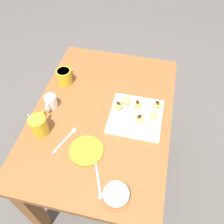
% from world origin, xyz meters
% --- Properties ---
extents(ground_plane, '(8.00, 8.00, 0.00)m').
position_xyz_m(ground_plane, '(0.00, 0.00, 0.00)').
color(ground_plane, '#514C47').
extents(dining_table, '(1.00, 0.71, 0.70)m').
position_xyz_m(dining_table, '(0.00, 0.00, 0.57)').
color(dining_table, brown).
rests_on(dining_table, ground_plane).
extents(pastry_plate_square, '(0.26, 0.26, 0.02)m').
position_xyz_m(pastry_plate_square, '(0.01, -0.17, 0.71)').
color(pastry_plate_square, white).
rests_on(pastry_plate_square, dining_table).
extents(coffee_mug_mustard_left, '(0.12, 0.08, 0.15)m').
position_xyz_m(coffee_mug_mustard_left, '(-0.17, 0.26, 0.76)').
color(coffee_mug_mustard_left, gold).
rests_on(coffee_mug_mustard_left, dining_table).
extents(coffee_mug_mustard_right, '(0.12, 0.08, 0.09)m').
position_xyz_m(coffee_mug_mustard_right, '(0.18, 0.26, 0.75)').
color(coffee_mug_mustard_right, gold).
rests_on(coffee_mug_mustard_right, dining_table).
extents(cream_pitcher_white, '(0.10, 0.06, 0.07)m').
position_xyz_m(cream_pitcher_white, '(-0.01, 0.27, 0.74)').
color(cream_pitcher_white, white).
rests_on(cream_pitcher_white, dining_table).
extents(ice_cream_bowl, '(0.11, 0.11, 0.08)m').
position_xyz_m(ice_cream_bowl, '(-0.40, -0.16, 0.74)').
color(ice_cream_bowl, white).
rests_on(ice_cream_bowl, dining_table).
extents(saucer_orange_left, '(0.16, 0.16, 0.01)m').
position_xyz_m(saucer_orange_left, '(-0.23, 0.01, 0.71)').
color(saucer_orange_left, orange).
rests_on(saucer_orange_left, dining_table).
extents(loose_spoon_near_saucer, '(0.16, 0.07, 0.01)m').
position_xyz_m(loose_spoon_near_saucer, '(-0.18, 0.12, 0.71)').
color(loose_spoon_near_saucer, silver).
rests_on(loose_spoon_near_saucer, dining_table).
extents(loose_spoon_by_plate, '(0.15, 0.07, 0.01)m').
position_xyz_m(loose_spoon_by_plate, '(-0.37, -0.08, 0.71)').
color(loose_spoon_by_plate, silver).
rests_on(loose_spoon_by_plate, dining_table).
extents(beignet_0, '(0.06, 0.06, 0.04)m').
position_xyz_m(beignet_0, '(0.07, -0.17, 0.74)').
color(beignet_0, '#DBA351').
rests_on(beignet_0, pastry_plate_square).
extents(chocolate_drizzle_0, '(0.03, 0.03, 0.00)m').
position_xyz_m(chocolate_drizzle_0, '(0.07, -0.17, 0.76)').
color(chocolate_drizzle_0, black).
rests_on(chocolate_drizzle_0, beignet_0).
extents(beignet_1, '(0.06, 0.07, 0.03)m').
position_xyz_m(beignet_1, '(0.10, -0.27, 0.73)').
color(beignet_1, '#DBA351').
rests_on(beignet_1, pastry_plate_square).
extents(chocolate_drizzle_1, '(0.03, 0.03, 0.00)m').
position_xyz_m(chocolate_drizzle_1, '(0.10, -0.27, 0.75)').
color(chocolate_drizzle_1, black).
rests_on(chocolate_drizzle_1, beignet_1).
extents(beignet_2, '(0.05, 0.06, 0.03)m').
position_xyz_m(beignet_2, '(-0.02, -0.19, 0.74)').
color(beignet_2, '#DBA351').
rests_on(beignet_2, pastry_plate_square).
extents(chocolate_drizzle_2, '(0.03, 0.03, 0.00)m').
position_xyz_m(chocolate_drizzle_2, '(-0.02, -0.19, 0.75)').
color(chocolate_drizzle_2, black).
rests_on(chocolate_drizzle_2, beignet_2).
extents(beignet_3, '(0.06, 0.06, 0.04)m').
position_xyz_m(beignet_3, '(0.04, -0.08, 0.74)').
color(beignet_3, '#DBA351').
rests_on(beignet_3, pastry_plate_square).
extents(chocolate_drizzle_3, '(0.03, 0.03, 0.00)m').
position_xyz_m(chocolate_drizzle_3, '(0.04, -0.08, 0.76)').
color(chocolate_drizzle_3, black).
rests_on(chocolate_drizzle_3, beignet_3).
extents(beignet_4, '(0.06, 0.06, 0.03)m').
position_xyz_m(beignet_4, '(0.02, -0.26, 0.74)').
color(beignet_4, '#DBA351').
rests_on(beignet_4, pastry_plate_square).
extents(beignet_5, '(0.06, 0.07, 0.03)m').
position_xyz_m(beignet_5, '(0.09, -0.11, 0.74)').
color(beignet_5, '#DBA351').
rests_on(beignet_5, pastry_plate_square).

